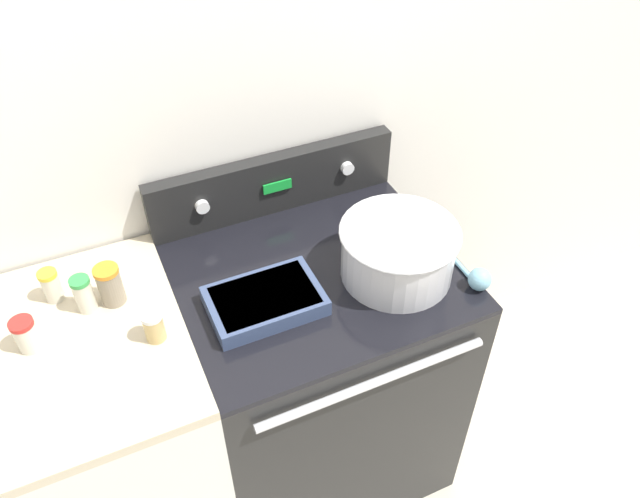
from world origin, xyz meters
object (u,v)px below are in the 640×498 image
at_px(spice_jar_orange_cap, 110,285).
at_px(spice_jar_green_cap, 84,294).
at_px(mixing_bowl, 398,250).
at_px(ladle, 475,275).
at_px(casserole_dish, 265,300).
at_px(spice_jar_white_cap, 154,326).
at_px(spice_jar_yellow_cap, 51,285).
at_px(spice_jar_red_cap, 26,335).

height_order(spice_jar_orange_cap, spice_jar_green_cap, spice_jar_orange_cap).
height_order(mixing_bowl, ladle, mixing_bowl).
distance_m(ladle, spice_jar_green_cap, 1.03).
xyz_separation_m(casserole_dish, spice_jar_white_cap, (-0.29, 0.01, 0.03)).
relative_size(mixing_bowl, spice_jar_yellow_cap, 3.45).
distance_m(spice_jar_green_cap, spice_jar_red_cap, 0.17).
distance_m(spice_jar_yellow_cap, spice_jar_red_cap, 0.17).
xyz_separation_m(mixing_bowl, spice_jar_red_cap, (-0.95, 0.13, -0.03)).
bearing_deg(spice_jar_orange_cap, casserole_dish, -26.38).
xyz_separation_m(casserole_dish, spice_jar_green_cap, (-0.42, 0.18, 0.04)).
bearing_deg(spice_jar_red_cap, mixing_bowl, -8.05).
xyz_separation_m(ladle, spice_jar_yellow_cap, (-1.05, 0.40, 0.03)).
bearing_deg(spice_jar_orange_cap, spice_jar_red_cap, -161.19).
relative_size(ladle, spice_jar_orange_cap, 2.51).
bearing_deg(ladle, mixing_bowl, 145.56).
xyz_separation_m(spice_jar_green_cap, spice_jar_red_cap, (-0.15, -0.07, -0.01)).
distance_m(mixing_bowl, spice_jar_yellow_cap, 0.92).
bearing_deg(spice_jar_yellow_cap, spice_jar_white_cap, -49.26).
bearing_deg(spice_jar_white_cap, spice_jar_yellow_cap, 130.74).
xyz_separation_m(spice_jar_orange_cap, spice_jar_yellow_cap, (-0.14, 0.07, -0.01)).
height_order(ladle, spice_jar_green_cap, spice_jar_green_cap).
distance_m(spice_jar_white_cap, spice_jar_red_cap, 0.30).
xyz_separation_m(casserole_dish, spice_jar_red_cap, (-0.57, 0.10, 0.03)).
height_order(ladle, spice_jar_orange_cap, spice_jar_orange_cap).
height_order(spice_jar_white_cap, spice_jar_red_cap, spice_jar_red_cap).
height_order(ladle, spice_jar_red_cap, spice_jar_red_cap).
bearing_deg(casserole_dish, spice_jar_red_cap, 169.75).
bearing_deg(spice_jar_yellow_cap, casserole_dish, -26.73).
relative_size(casserole_dish, spice_jar_red_cap, 3.19).
xyz_separation_m(mixing_bowl, spice_jar_white_cap, (-0.66, 0.04, -0.03)).
bearing_deg(casserole_dish, spice_jar_yellow_cap, 153.27).
distance_m(mixing_bowl, ladle, 0.22).
xyz_separation_m(mixing_bowl, ladle, (0.18, -0.12, -0.06)).
bearing_deg(casserole_dish, spice_jar_green_cap, 157.27).
xyz_separation_m(mixing_bowl, casserole_dish, (-0.38, 0.03, -0.06)).
distance_m(mixing_bowl, spice_jar_orange_cap, 0.76).
height_order(casserole_dish, spice_jar_yellow_cap, spice_jar_yellow_cap).
distance_m(ladle, spice_jar_red_cap, 1.15).
relative_size(spice_jar_white_cap, spice_jar_green_cap, 0.81).
height_order(casserole_dish, spice_jar_white_cap, spice_jar_white_cap).
height_order(casserole_dish, spice_jar_green_cap, spice_jar_green_cap).
xyz_separation_m(ladle, spice_jar_green_cap, (-0.98, 0.33, 0.04)).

